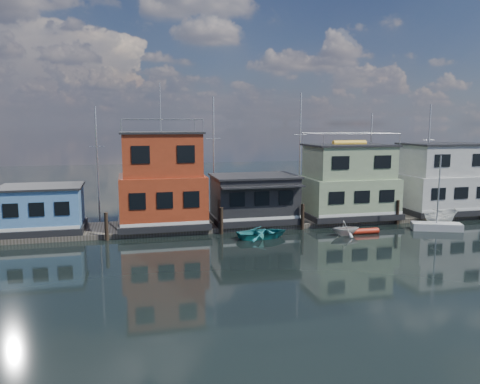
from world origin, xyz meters
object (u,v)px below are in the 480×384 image
object	(u,v)px
houseboat_dark	(254,198)
day_sailer	(437,226)
dinghy_white	(345,228)
red_kayak	(360,231)
houseboat_red	(162,182)
houseboat_white	(442,180)
dinghy_teal	(263,233)
houseboat_blue	(42,209)
motorboat	(441,218)
houseboat_green	(348,182)

from	to	relation	value
houseboat_dark	day_sailer	distance (m)	15.65
dinghy_white	red_kayak	bearing A→B (deg)	-81.95
houseboat_red	red_kayak	distance (m)	16.84
houseboat_white	dinghy_teal	xyz separation A→B (m)	(-19.60, -4.85, -3.12)
dinghy_teal	day_sailer	bearing A→B (deg)	-98.64
houseboat_white	dinghy_white	bearing A→B (deg)	-156.61
red_kayak	houseboat_red	bearing A→B (deg)	161.74
houseboat_blue	day_sailer	xyz separation A→B (m)	(31.97, -5.61, -1.82)
houseboat_red	red_kayak	bearing A→B (deg)	-19.48
houseboat_dark	motorboat	xyz separation A→B (m)	(16.03, -3.99, -1.73)
dinghy_teal	motorboat	bearing A→B (deg)	-92.84
houseboat_dark	red_kayak	size ratio (longest dim) A/B	2.29
dinghy_white	day_sailer	world-z (taller)	day_sailer
houseboat_dark	red_kayak	xyz separation A→B (m)	(7.45, -5.45, -2.18)
houseboat_dark	houseboat_green	bearing A→B (deg)	0.12
red_kayak	motorboat	distance (m)	8.71
dinghy_teal	red_kayak	distance (m)	8.08
dinghy_teal	red_kayak	world-z (taller)	dinghy_teal
houseboat_dark	motorboat	bearing A→B (deg)	-13.98
houseboat_dark	houseboat_green	world-z (taller)	houseboat_green
houseboat_red	red_kayak	xyz separation A→B (m)	(15.45, -5.47, -3.87)
houseboat_red	dinghy_white	bearing A→B (deg)	-21.63
houseboat_red	houseboat_white	bearing A→B (deg)	0.00
dinghy_white	houseboat_red	bearing A→B (deg)	71.43
houseboat_red	houseboat_green	bearing A→B (deg)	0.00
houseboat_dark	red_kayak	bearing A→B (deg)	-36.15
houseboat_dark	dinghy_teal	xyz separation A→B (m)	(-0.60, -4.83, -2.00)
day_sailer	red_kayak	size ratio (longest dim) A/B	1.95
houseboat_white	motorboat	xyz separation A→B (m)	(-2.97, -4.01, -2.85)
dinghy_teal	red_kayak	bearing A→B (deg)	-100.11
dinghy_teal	day_sailer	world-z (taller)	day_sailer
houseboat_green	houseboat_white	distance (m)	10.00
red_kayak	motorboat	xyz separation A→B (m)	(8.57, 1.46, 0.45)
dinghy_white	motorboat	size ratio (longest dim) A/B	0.65
houseboat_white	dinghy_white	world-z (taller)	houseboat_white
houseboat_blue	houseboat_white	xyz separation A→B (m)	(36.50, 0.00, 1.33)
houseboat_white	houseboat_dark	bearing A→B (deg)	-179.94
houseboat_white	dinghy_white	size ratio (longest dim) A/B	3.58
houseboat_red	dinghy_teal	xyz separation A→B (m)	(7.40, -4.85, -3.68)
dinghy_teal	houseboat_dark	bearing A→B (deg)	-12.85
red_kayak	dinghy_white	bearing A→B (deg)	-173.80
houseboat_blue	houseboat_green	world-z (taller)	houseboat_green
dinghy_teal	dinghy_white	bearing A→B (deg)	-102.02
houseboat_white	dinghy_teal	size ratio (longest dim) A/B	2.07
dinghy_teal	day_sailer	xyz separation A→B (m)	(15.08, -0.76, -0.03)
houseboat_blue	red_kayak	size ratio (longest dim) A/B	1.98
houseboat_green	dinghy_teal	distance (m)	11.20
houseboat_white	dinghy_teal	distance (m)	20.43
houseboat_blue	houseboat_green	xyz separation A→B (m)	(26.50, 0.00, 1.34)
houseboat_dark	dinghy_white	xyz separation A→B (m)	(6.09, -5.57, -1.80)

